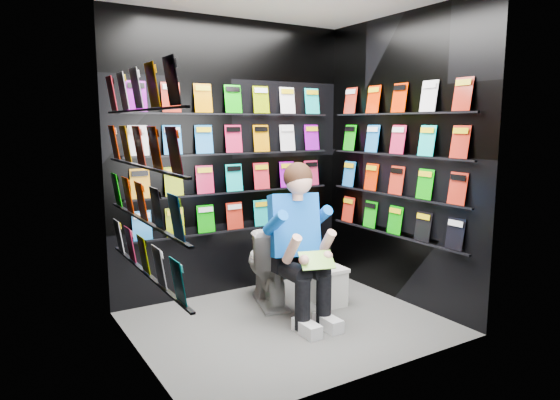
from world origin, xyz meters
TOP-DOWN VIEW (x-y plane):
  - floor at (0.00, 0.00)m, footprint 2.40×2.40m
  - wall_back at (0.00, 1.00)m, footprint 2.40×0.04m
  - wall_front at (0.00, -1.00)m, footprint 2.40×0.04m
  - wall_left at (-1.20, 0.00)m, footprint 0.04×2.00m
  - wall_right at (1.20, 0.00)m, footprint 0.04×2.00m
  - comics_back at (0.00, 0.97)m, footprint 2.10×0.06m
  - comics_left at (-1.17, 0.00)m, footprint 0.06×1.70m
  - comics_right at (1.17, 0.00)m, footprint 0.06×1.70m
  - toilet at (0.11, 0.49)m, footprint 0.63×0.84m
  - longbox at (0.56, 0.26)m, footprint 0.25×0.43m
  - longbox_lid at (0.56, 0.26)m, footprint 0.27×0.45m
  - reader at (0.11, 0.11)m, footprint 0.75×0.91m
  - held_comic at (0.11, -0.24)m, footprint 0.30×0.23m

SIDE VIEW (x-z plane):
  - floor at x=0.00m, z-range 0.00..0.00m
  - longbox at x=0.56m, z-range 0.00..0.32m
  - longbox_lid at x=0.56m, z-range 0.32..0.35m
  - toilet at x=0.11m, z-range 0.00..0.73m
  - held_comic at x=0.11m, z-range 0.52..0.64m
  - reader at x=0.11m, z-range 0.06..1.50m
  - wall_back at x=0.00m, z-range 0.00..2.60m
  - wall_front at x=0.00m, z-range 0.00..2.60m
  - wall_left at x=-1.20m, z-range 0.00..2.60m
  - wall_right at x=1.20m, z-range 0.00..2.60m
  - comics_back at x=0.00m, z-range 0.62..1.99m
  - comics_left at x=-1.17m, z-range 0.62..1.99m
  - comics_right at x=1.17m, z-range 0.62..1.99m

